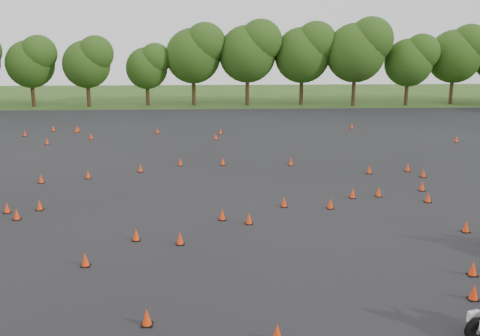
% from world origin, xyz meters
% --- Properties ---
extents(ground, '(140.00, 140.00, 0.00)m').
position_xyz_m(ground, '(0.00, 0.00, 0.00)').
color(ground, '#2D5119').
rests_on(ground, ground).
extents(asphalt_pad, '(62.00, 62.00, 0.00)m').
position_xyz_m(asphalt_pad, '(0.00, 6.00, 0.01)').
color(asphalt_pad, black).
rests_on(asphalt_pad, ground).
extents(treeline, '(86.67, 32.09, 10.40)m').
position_xyz_m(treeline, '(2.81, 35.44, 4.53)').
color(treeline, '#274614').
rests_on(treeline, ground).
extents(traffic_cones, '(36.20, 32.87, 0.45)m').
position_xyz_m(traffic_cones, '(-1.19, 4.91, 0.23)').
color(traffic_cones, '#F4360A').
rests_on(traffic_cones, asphalt_pad).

